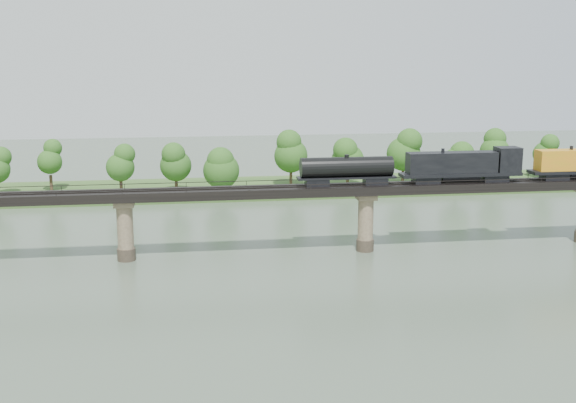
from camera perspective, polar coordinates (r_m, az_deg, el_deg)
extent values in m
plane|color=#3E4E3D|center=(97.12, 10.47, -8.62)|extent=(400.00, 400.00, 0.00)
cube|color=#2E4D1F|center=(176.69, 1.74, 1.18)|extent=(300.00, 24.00, 1.60)
cylinder|color=#473A2D|center=(120.93, -12.65, -4.08)|extent=(3.00, 3.00, 2.00)
cylinder|color=#8F7C5D|center=(119.79, -12.74, -2.01)|extent=(2.60, 2.60, 9.00)
cube|color=#8F7C5D|center=(118.91, -12.83, -0.14)|extent=(3.20, 3.20, 1.00)
cylinder|color=#473A2D|center=(124.19, 6.10, -3.43)|extent=(3.00, 3.00, 2.00)
cylinder|color=#8F7C5D|center=(123.08, 6.15, -1.41)|extent=(2.60, 2.60, 9.00)
cube|color=#8F7C5D|center=(122.22, 6.19, 0.41)|extent=(3.20, 3.20, 1.00)
cube|color=black|center=(121.98, 6.21, 0.99)|extent=(220.00, 5.00, 1.50)
cube|color=black|center=(121.11, 6.30, 1.31)|extent=(220.00, 0.12, 0.16)
cube|color=black|center=(122.54, 6.13, 1.44)|extent=(220.00, 0.12, 0.16)
cube|color=black|center=(119.43, 6.50, 1.45)|extent=(220.00, 0.10, 0.10)
cube|color=black|center=(124.01, 5.95, 1.86)|extent=(220.00, 0.10, 0.10)
cube|color=black|center=(119.50, 6.50, 1.29)|extent=(0.08, 0.08, 0.70)
cube|color=black|center=(124.07, 5.94, 1.70)|extent=(0.08, 0.08, 0.70)
cylinder|color=#382619|center=(175.58, -18.21, 1.40)|extent=(0.70, 0.70, 3.71)
sphere|color=#204E16|center=(174.79, -18.31, 2.99)|extent=(5.67, 5.67, 5.67)
sphere|color=#204E16|center=(174.37, -18.38, 4.00)|extent=(4.25, 4.25, 4.25)
cylinder|color=#382619|center=(165.74, -13.04, 1.06)|extent=(0.70, 0.70, 3.51)
sphere|color=#204E16|center=(164.94, -13.11, 2.65)|extent=(6.31, 6.31, 6.31)
sphere|color=#204E16|center=(164.51, -13.16, 3.66)|extent=(4.73, 4.73, 4.73)
cylinder|color=#382619|center=(167.62, -8.81, 1.32)|extent=(0.70, 0.70, 3.34)
sphere|color=#204E16|center=(166.87, -8.86, 2.82)|extent=(7.18, 7.18, 7.18)
sphere|color=#204E16|center=(166.45, -8.89, 3.77)|extent=(5.39, 5.39, 5.39)
cylinder|color=#382619|center=(165.20, -5.27, 1.16)|extent=(0.70, 0.70, 2.83)
sphere|color=#204E16|center=(164.54, -5.29, 2.45)|extent=(8.26, 8.26, 8.26)
sphere|color=#204E16|center=(164.17, -5.31, 3.26)|extent=(6.19, 6.19, 6.19)
cylinder|color=#382619|center=(173.14, 0.23, 1.90)|extent=(0.70, 0.70, 3.96)
sphere|color=#204E16|center=(172.29, 0.23, 3.63)|extent=(8.07, 8.07, 8.07)
sphere|color=#204E16|center=(171.85, 0.23, 4.72)|extent=(6.05, 6.05, 6.05)
cylinder|color=#382619|center=(174.20, 4.72, 1.80)|extent=(0.70, 0.70, 3.27)
sphere|color=#204E16|center=(173.48, 4.75, 3.22)|extent=(8.03, 8.03, 8.03)
sphere|color=#204E16|center=(173.09, 4.76, 4.11)|extent=(6.02, 6.02, 6.02)
cylinder|color=#382619|center=(178.90, 9.06, 2.07)|extent=(0.70, 0.70, 3.92)
sphere|color=#204E16|center=(178.09, 9.11, 3.73)|extent=(8.29, 8.29, 8.29)
sphere|color=#204E16|center=(177.66, 9.15, 4.77)|extent=(6.21, 6.21, 6.21)
cylinder|color=#382619|center=(176.09, 13.12, 1.60)|extent=(0.70, 0.70, 3.02)
sphere|color=#204E16|center=(175.44, 13.19, 2.90)|extent=(7.74, 7.74, 7.74)
sphere|color=#204E16|center=(175.07, 13.23, 3.71)|extent=(5.80, 5.80, 5.80)
cylinder|color=#382619|center=(188.99, 15.93, 2.26)|extent=(0.70, 0.70, 3.80)
sphere|color=#204E16|center=(188.24, 16.02, 3.78)|extent=(7.47, 7.47, 7.47)
sphere|color=#204E16|center=(187.84, 16.07, 4.74)|extent=(5.60, 5.60, 5.60)
cylinder|color=#382619|center=(195.18, 19.57, 2.26)|extent=(0.70, 0.70, 3.38)
sphere|color=#204E16|center=(194.52, 19.66, 3.57)|extent=(6.23, 6.23, 6.23)
sphere|color=#204E16|center=(194.17, 19.72, 4.40)|extent=(4.67, 4.67, 4.67)
cube|color=black|center=(134.05, 20.30, 1.89)|extent=(4.43, 2.66, 1.22)
cube|color=black|center=(129.16, 15.97, 1.82)|extent=(4.43, 2.66, 1.22)
cube|color=black|center=(124.70, 10.85, 1.72)|extent=(4.43, 2.66, 1.22)
cube|color=black|center=(126.67, 13.47, 2.12)|extent=(21.04, 3.32, 0.55)
cube|color=black|center=(125.75, 12.81, 3.02)|extent=(15.50, 2.99, 3.54)
cube|color=black|center=(129.59, 16.94, 3.21)|extent=(3.99, 3.32, 4.21)
cylinder|color=black|center=(126.77, 13.46, 1.85)|extent=(6.64, 1.55, 1.55)
cube|color=black|center=(122.12, 6.91, 1.63)|extent=(3.88, 2.44, 1.22)
cube|color=black|center=(119.93, 2.31, 1.52)|extent=(3.88, 2.44, 1.22)
cube|color=black|center=(120.80, 4.64, 1.91)|extent=(16.61, 2.66, 0.33)
cylinder|color=black|center=(120.50, 4.65, 2.74)|extent=(15.50, 3.32, 3.32)
cylinder|color=black|center=(120.23, 4.66, 3.58)|extent=(0.78, 0.78, 0.55)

